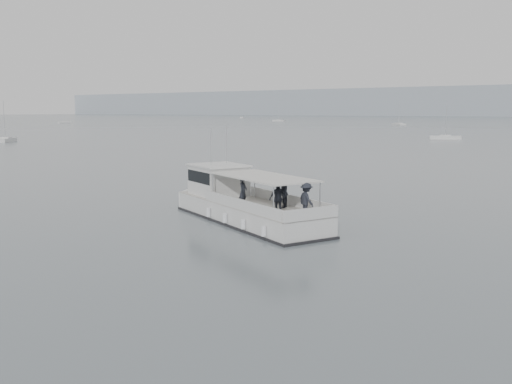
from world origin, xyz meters
The scene contains 3 objects.
ground centered at (0.00, 0.00, 0.00)m, with size 1400.00×1400.00×0.00m, color #525B61.
tour_boat centered at (3.26, 1.67, 0.85)m, with size 11.97×7.03×5.18m.
moored_fleet centered at (-24.13, 190.09, 0.36)m, with size 429.52×364.42×9.21m.
Camera 1 is at (21.35, -21.71, 5.67)m, focal length 40.00 mm.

